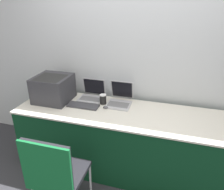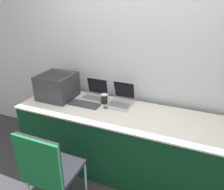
{
  "view_description": "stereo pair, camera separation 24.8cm",
  "coord_description": "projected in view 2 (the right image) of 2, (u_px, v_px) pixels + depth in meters",
  "views": [
    {
      "loc": [
        0.5,
        -1.78,
        1.99
      ],
      "look_at": [
        -0.14,
        0.39,
        0.98
      ],
      "focal_mm": 35.0,
      "sensor_mm": 36.0,
      "label": 1
    },
    {
      "loc": [
        0.73,
        -1.7,
        1.99
      ],
      "look_at": [
        -0.14,
        0.39,
        0.98
      ],
      "focal_mm": 35.0,
      "sensor_mm": 36.0,
      "label": 2
    }
  ],
  "objects": [
    {
      "name": "laptop_left",
      "position": [
        95.0,
        94.0,
        2.83
      ],
      "size": [
        0.3,
        0.27,
        0.24
      ],
      "color": "#B7B7BC",
      "rests_on": "table"
    },
    {
      "name": "chair",
      "position": [
        47.0,
        166.0,
        2.02
      ],
      "size": [
        0.48,
        0.46,
        0.93
      ],
      "color": "black",
      "rests_on": "ground_plane"
    },
    {
      "name": "laptop_right",
      "position": [
        121.0,
        99.0,
        2.66
      ],
      "size": [
        0.28,
        0.34,
        0.26
      ],
      "color": "#B7B7BC",
      "rests_on": "table"
    },
    {
      "name": "table",
      "position": [
        122.0,
        141.0,
        2.64
      ],
      "size": [
        2.49,
        0.73,
        0.8
      ],
      "color": "#0C381E",
      "rests_on": "ground_plane"
    },
    {
      "name": "wall_back",
      "position": [
        136.0,
        60.0,
        2.67
      ],
      "size": [
        8.0,
        0.05,
        2.6
      ],
      "color": "silver",
      "rests_on": "ground_plane"
    },
    {
      "name": "ground_plane",
      "position": [
        110.0,
        187.0,
        2.51
      ],
      "size": [
        14.0,
        14.0,
        0.0
      ],
      "primitive_type": "plane",
      "color": "#333338"
    },
    {
      "name": "mouse",
      "position": [
        106.0,
        107.0,
        2.57
      ],
      "size": [
        0.06,
        0.05,
        0.03
      ],
      "color": "#4C4C51",
      "rests_on": "table"
    },
    {
      "name": "printer",
      "position": [
        57.0,
        85.0,
        2.79
      ],
      "size": [
        0.42,
        0.42,
        0.32
      ],
      "color": "#333338",
      "rests_on": "table"
    },
    {
      "name": "coffee_cup",
      "position": [
        104.0,
        99.0,
        2.68
      ],
      "size": [
        0.08,
        0.08,
        0.12
      ],
      "color": "black",
      "rests_on": "table"
    },
    {
      "name": "external_keyboard",
      "position": [
        84.0,
        104.0,
        2.65
      ],
      "size": [
        0.38,
        0.14,
        0.02
      ],
      "color": "#3D3D42",
      "rests_on": "table"
    }
  ]
}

